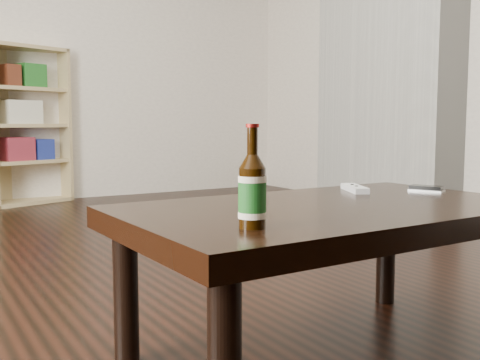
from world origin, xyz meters
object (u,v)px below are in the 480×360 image
coffee_table (331,225)px  remote (355,188)px  phone (427,189)px  bookshelf (22,122)px  beer_bottle (252,192)px

coffee_table → remote: (0.26, 0.19, 0.07)m
coffee_table → phone: bearing=8.9°
bookshelf → phone: bearing=-100.8°
beer_bottle → remote: size_ratio=1.30×
bookshelf → remote: size_ratio=7.45×
coffee_table → phone: phone is taller
bookshelf → beer_bottle: bookshelf is taller
bookshelf → beer_bottle: 3.82m
bookshelf → phone: size_ratio=10.57×
phone → remote: remote is taller
beer_bottle → phone: beer_bottle is taller
bookshelf → beer_bottle: bearing=-113.8°
beer_bottle → remote: bearing=30.5°
phone → remote: bearing=123.8°
remote → bookshelf: bearing=121.9°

